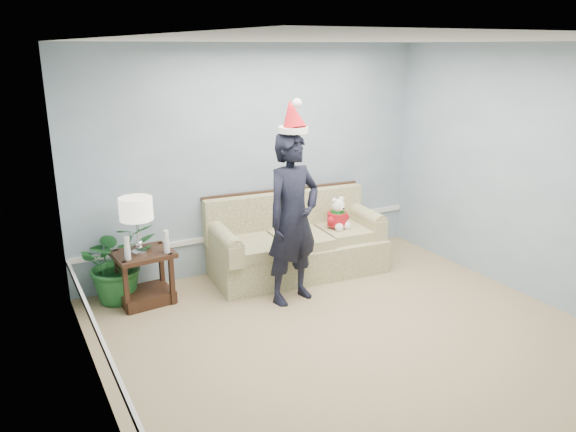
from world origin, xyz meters
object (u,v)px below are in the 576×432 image
(houseplant, at_px, (117,261))
(man, at_px, (293,219))
(teddy_bear, at_px, (338,217))
(table_lamp, at_px, (136,211))
(side_table, at_px, (145,283))
(sofa, at_px, (295,245))

(houseplant, distance_m, man, 1.94)
(man, relative_size, teddy_bear, 4.60)
(table_lamp, distance_m, teddy_bear, 2.44)
(man, xyz_separation_m, teddy_bear, (0.93, 0.56, -0.27))
(side_table, bearing_deg, sofa, -0.11)
(sofa, bearing_deg, table_lamp, -174.72)
(table_lamp, xyz_separation_m, teddy_bear, (2.41, -0.10, -0.39))
(side_table, height_order, table_lamp, table_lamp)
(side_table, xyz_separation_m, houseplant, (-0.23, 0.19, 0.22))
(sofa, distance_m, table_lamp, 2.01)
(table_lamp, xyz_separation_m, man, (1.47, -0.65, -0.12))
(teddy_bear, bearing_deg, table_lamp, 168.43)
(sofa, relative_size, houseplant, 2.40)
(sofa, xyz_separation_m, man, (-0.41, -0.68, 0.57))
(sofa, relative_size, side_table, 3.34)
(houseplant, relative_size, teddy_bear, 2.23)
(side_table, bearing_deg, houseplant, 140.02)
(man, bearing_deg, side_table, 142.01)
(sofa, xyz_separation_m, side_table, (-1.84, 0.00, -0.12))
(houseplant, bearing_deg, man, -27.79)
(table_lamp, bearing_deg, sofa, 0.79)
(side_table, relative_size, teddy_bear, 1.60)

